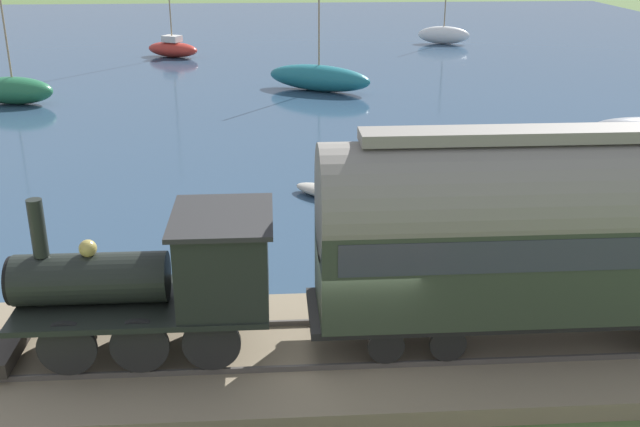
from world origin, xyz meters
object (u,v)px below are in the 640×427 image
at_px(steam_locomotive, 170,273).
at_px(rowboat_off_pier, 633,252).
at_px(rowboat_far_out, 326,192).
at_px(sailboat_red, 173,48).
at_px(sailboat_white, 444,35).
at_px(sailboat_green, 14,90).
at_px(sailboat_teal, 319,78).
at_px(rowboat_mid_harbor, 463,198).
at_px(passenger_coach, 553,226).

relative_size(steam_locomotive, rowboat_off_pier, 1.99).
bearing_deg(steam_locomotive, rowboat_far_out, -20.78).
xyz_separation_m(sailboat_red, sailboat_white, (5.14, -21.08, 0.07)).
height_order(sailboat_red, sailboat_green, sailboat_red).
distance_m(sailboat_teal, rowboat_far_out, 18.25).
bearing_deg(rowboat_off_pier, sailboat_red, 78.54).
relative_size(sailboat_red, sailboat_teal, 1.48).
relative_size(sailboat_green, rowboat_mid_harbor, 2.46).
xyz_separation_m(sailboat_green, rowboat_mid_harbor, (-16.80, -20.12, -0.56)).
relative_size(sailboat_red, sailboat_white, 1.62).
bearing_deg(sailboat_white, rowboat_off_pier, -167.39).
bearing_deg(rowboat_off_pier, passenger_coach, -169.14).
distance_m(sailboat_white, rowboat_mid_harbor, 37.78).
xyz_separation_m(sailboat_red, sailboat_green, (-15.08, 6.62, 0.09)).
distance_m(sailboat_teal, sailboat_white, 21.13).
bearing_deg(sailboat_white, passenger_coach, -172.22).
bearing_deg(steam_locomotive, sailboat_white, -19.17).
bearing_deg(sailboat_red, rowboat_mid_harbor, -129.60).
distance_m(rowboat_mid_harbor, rowboat_off_pier, 6.05).
height_order(sailboat_teal, sailboat_white, sailboat_teal).
xyz_separation_m(sailboat_teal, rowboat_far_out, (-18.22, 0.95, -0.55)).
bearing_deg(sailboat_teal, rowboat_off_pier, -132.39).
bearing_deg(sailboat_red, sailboat_green, -176.26).
distance_m(steam_locomotive, sailboat_white, 49.39).
height_order(steam_locomotive, sailboat_green, sailboat_green).
bearing_deg(passenger_coach, sailboat_white, -10.08).
distance_m(sailboat_teal, rowboat_off_pier, 25.04).
relative_size(sailboat_red, rowboat_mid_harbor, 3.53).
height_order(sailboat_white, rowboat_off_pier, sailboat_white).
bearing_deg(sailboat_green, sailboat_white, -43.18).
bearing_deg(passenger_coach, sailboat_red, 17.13).
bearing_deg(sailboat_teal, sailboat_red, 67.97).
height_order(rowboat_far_out, rowboat_off_pier, rowboat_far_out).
height_order(steam_locomotive, rowboat_off_pier, steam_locomotive).
xyz_separation_m(sailboat_red, rowboat_far_out, (-30.95, -8.87, -0.44)).
bearing_deg(rowboat_off_pier, rowboat_far_out, 109.16).
bearing_deg(passenger_coach, sailboat_teal, 5.90).
distance_m(sailboat_red, sailboat_green, 16.47).
bearing_deg(rowboat_mid_harbor, rowboat_off_pier, -161.16).
distance_m(passenger_coach, sailboat_green, 32.86).
relative_size(rowboat_far_out, rowboat_off_pier, 0.87).
distance_m(sailboat_green, rowboat_far_out, 22.18).
height_order(passenger_coach, rowboat_off_pier, passenger_coach).
bearing_deg(steam_locomotive, rowboat_mid_harbor, -41.91).
relative_size(sailboat_teal, sailboat_green, 0.97).
relative_size(sailboat_teal, sailboat_white, 1.09).
xyz_separation_m(steam_locomotive, sailboat_teal, (28.76, -4.95, -1.47)).
bearing_deg(rowboat_off_pier, sailboat_green, 101.24).
height_order(sailboat_green, rowboat_far_out, sailboat_green).
distance_m(steam_locomotive, rowboat_far_out, 11.46).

